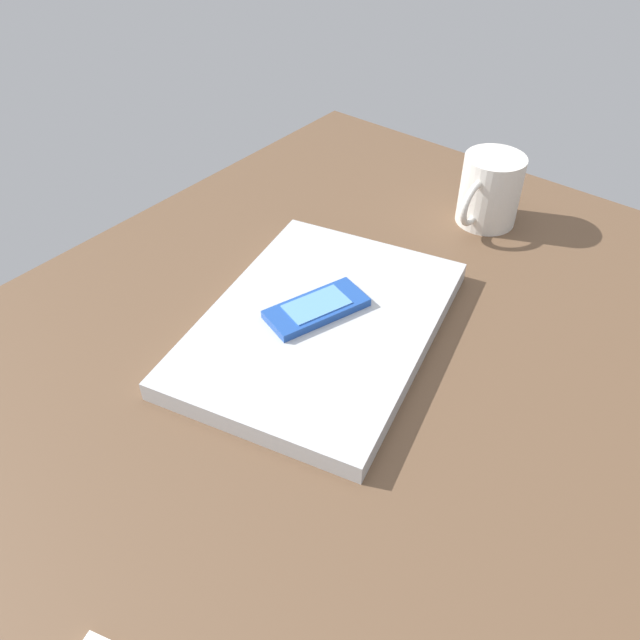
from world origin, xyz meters
TOP-DOWN VIEW (x-y plane):
  - desk_surface at (0.00, 0.00)cm, footprint 120.00×80.00cm
  - laptop_closed at (-9.90, -3.26)cm, footprint 38.82×31.63cm
  - cell_phone_on_laptop at (-10.54, -4.26)cm, footprint 12.62×8.44cm
  - coffee_mug at (-43.07, -0.10)cm, footprint 11.91×8.30cm

SIDE VIEW (x-z plane):
  - desk_surface at x=0.00cm, z-range 0.00..3.00cm
  - laptop_closed at x=-9.90cm, z-range 3.00..5.31cm
  - cell_phone_on_laptop at x=-10.54cm, z-range 5.27..6.39cm
  - coffee_mug at x=-43.07cm, z-range 3.00..12.83cm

